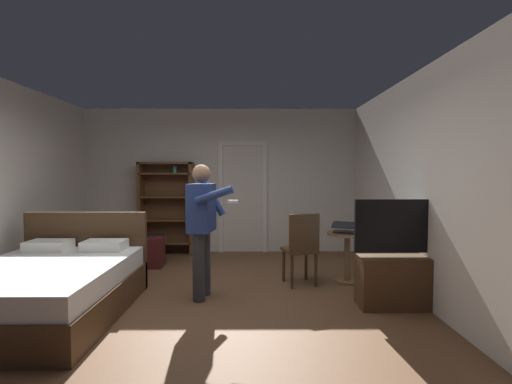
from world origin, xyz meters
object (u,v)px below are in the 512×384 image
wooden_chair (302,246)px  person_blue_shirt (202,221)px  tv_flatscreen (399,274)px  side_table (347,249)px  suitcase_dark (151,248)px  bed (48,288)px  bookshelf (167,204)px  laptop (345,229)px  suitcase_small (149,252)px  bottle_on_table (359,226)px

wooden_chair → person_blue_shirt: size_ratio=0.61×
tv_flatscreen → side_table: 1.02m
suitcase_dark → bed: bearing=-116.1°
person_blue_shirt → side_table: bearing=18.1°
bed → wooden_chair: bearing=19.8°
side_table → wooden_chair: size_ratio=0.71×
bookshelf → laptop: bearing=-33.3°
wooden_chair → suitcase_small: 2.58m
bookshelf → suitcase_small: bearing=-93.9°
person_blue_shirt → suitcase_small: 1.97m
side_table → bottle_on_table: size_ratio=2.76×
side_table → suitcase_small: bearing=164.0°
bed → side_table: size_ratio=2.98×
bed → suitcase_dark: size_ratio=4.44×
wooden_chair → suitcase_small: (-2.35, 1.02, -0.30)m
suitcase_dark → suitcase_small: size_ratio=0.98×
tv_flatscreen → suitcase_dark: (-3.44, 2.21, -0.16)m
bed → tv_flatscreen: (3.87, 0.23, 0.08)m
bookshelf → laptop: 3.47m
side_table → suitcase_dark: bearing=157.9°
side_table → suitcase_dark: 3.34m
side_table → laptop: laptop is taller
tv_flatscreen → person_blue_shirt: (-2.29, 0.32, 0.56)m
bottle_on_table → bookshelf: bearing=147.8°
bookshelf → wooden_chair: size_ratio=1.75×
laptop → person_blue_shirt: (-1.89, -0.59, 0.19)m
suitcase_small → bed: bearing=-106.2°
suitcase_dark → tv_flatscreen: bearing=-48.7°
wooden_chair → suitcase_dark: wooden_chair is taller
wooden_chair → tv_flatscreen: bearing=-38.4°
suitcase_small → person_blue_shirt: bearing=-56.5°
person_blue_shirt → suitcase_dark: (-1.15, 1.88, -0.72)m
bed → laptop: (3.47, 1.14, 0.45)m
laptop → bottle_on_table: 0.20m
wooden_chair → person_blue_shirt: (-1.28, -0.48, 0.40)m
side_table → suitcase_small: size_ratio=1.46×
side_table → tv_flatscreen: bearing=-69.7°
side_table → bottle_on_table: (0.14, -0.08, 0.34)m
suitcase_small → tv_flatscreen: bearing=-30.7°
side_table → laptop: (-0.05, -0.04, 0.29)m
bottle_on_table → suitcase_dark: (-3.23, 1.33, -0.58)m
side_table → bottle_on_table: bearing=-29.7°
bookshelf → suitcase_dark: size_ratio=3.68×
bottle_on_table → bed: bearing=-163.2°
bed → bookshelf: (0.57, 3.05, 0.64)m
bottle_on_table → suitcase_dark: bottle_on_table is taller
wooden_chair → person_blue_shirt: bearing=-159.4°
tv_flatscreen → wooden_chair: 1.30m
bookshelf → laptop: size_ratio=4.11×
bed → bottle_on_table: (3.66, 1.10, 0.51)m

